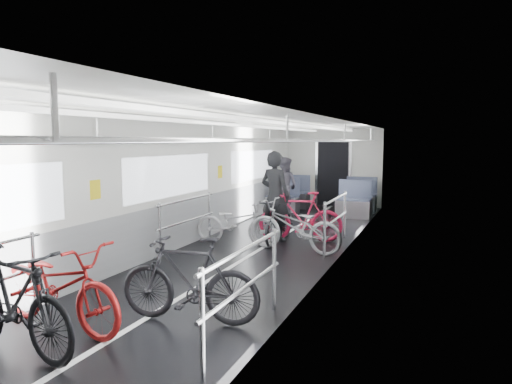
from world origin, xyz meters
TOP-DOWN VIEW (x-y plane):
  - car_shell at (0.00, 1.78)m, footprint 3.02×14.01m
  - bike_left_near at (-0.70, -3.50)m, footprint 1.94×0.89m
  - bike_left_mid at (-0.64, -4.10)m, footprint 1.84×0.79m
  - bike_left_far at (-0.63, 0.98)m, footprint 1.67×0.74m
  - bike_right_near at (0.52, -2.81)m, footprint 1.70×0.69m
  - bike_right_mid at (0.65, 0.78)m, footprint 1.91×0.91m
  - bike_right_far at (0.50, 1.67)m, footprint 1.77×0.86m
  - bike_aisle at (0.11, 1.51)m, footprint 0.60×1.64m
  - person_standing at (-0.02, 1.61)m, footprint 0.76×0.60m
  - person_seated at (-0.87, 4.78)m, footprint 0.91×0.80m

SIDE VIEW (x-z plane):
  - bike_left_far at x=-0.63m, z-range 0.00..0.85m
  - bike_aisle at x=0.11m, z-range 0.00..0.85m
  - bike_right_mid at x=0.65m, z-range 0.00..0.96m
  - bike_left_near at x=-0.70m, z-range 0.00..0.98m
  - bike_right_near at x=0.52m, z-range 0.00..0.99m
  - bike_right_far at x=0.50m, z-range 0.00..1.02m
  - bike_left_mid at x=-0.64m, z-range 0.00..1.07m
  - person_seated at x=-0.87m, z-range 0.00..1.59m
  - person_standing at x=-0.02m, z-range 0.00..1.84m
  - car_shell at x=0.00m, z-range -0.08..2.33m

